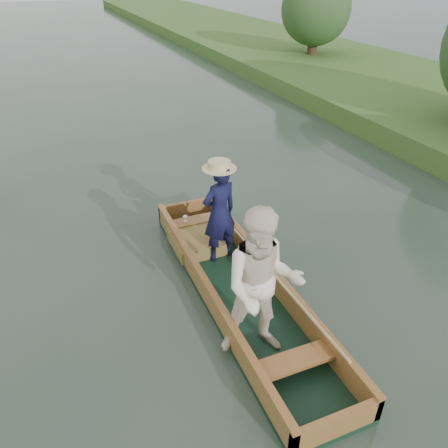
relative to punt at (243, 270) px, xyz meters
name	(u,v)px	position (x,y,z in m)	size (l,w,h in m)	color
ground	(239,297)	(0.10, 0.31, -0.76)	(120.00, 120.00, 0.00)	#283D30
trees_far	(137,36)	(0.74, 8.93, 1.76)	(22.91, 14.16, 4.49)	#47331E
punt	(243,270)	(0.00, 0.00, 0.00)	(1.35, 5.00, 2.10)	black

